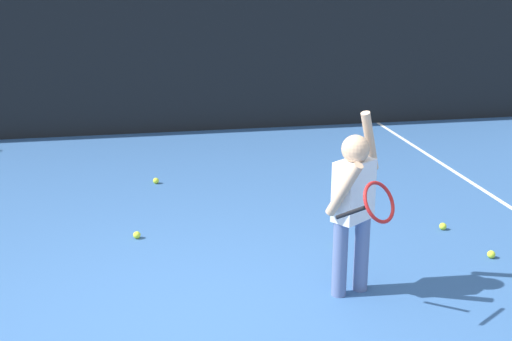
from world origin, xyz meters
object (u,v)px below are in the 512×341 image
(tennis_ball_2, at_px, (491,254))
(tennis_ball_6, at_px, (337,242))
(tennis_player, at_px, (354,201))
(tennis_ball_5, at_px, (443,226))
(tennis_ball_4, at_px, (137,235))
(tennis_ball_1, at_px, (156,181))

(tennis_ball_2, bearing_deg, tennis_ball_6, 157.44)
(tennis_player, distance_m, tennis_ball_5, 1.75)
(tennis_ball_2, height_order, tennis_ball_5, same)
(tennis_ball_4, bearing_deg, tennis_ball_1, 81.10)
(tennis_ball_2, xyz_separation_m, tennis_ball_6, (-1.18, 0.49, 0.00))
(tennis_ball_1, bearing_deg, tennis_ball_5, -36.14)
(tennis_ball_6, bearing_deg, tennis_ball_4, 164.38)
(tennis_ball_1, bearing_deg, tennis_ball_4, -98.90)
(tennis_player, height_order, tennis_ball_5, tennis_player)
(tennis_ball_2, relative_size, tennis_ball_5, 1.00)
(tennis_player, distance_m, tennis_ball_4, 2.15)
(tennis_ball_4, bearing_deg, tennis_player, -41.24)
(tennis_ball_4, bearing_deg, tennis_ball_2, -18.53)
(tennis_ball_1, height_order, tennis_ball_2, same)
(tennis_player, height_order, tennis_ball_1, tennis_player)
(tennis_player, bearing_deg, tennis_ball_4, 104.20)
(tennis_ball_6, bearing_deg, tennis_player, -100.85)
(tennis_ball_4, distance_m, tennis_ball_6, 1.76)
(tennis_player, distance_m, tennis_ball_6, 1.12)
(tennis_player, xyz_separation_m, tennis_ball_5, (1.23, 1.03, -0.69))
(tennis_ball_1, xyz_separation_m, tennis_ball_6, (1.46, -2.00, 0.00))
(tennis_player, distance_m, tennis_ball_1, 3.23)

